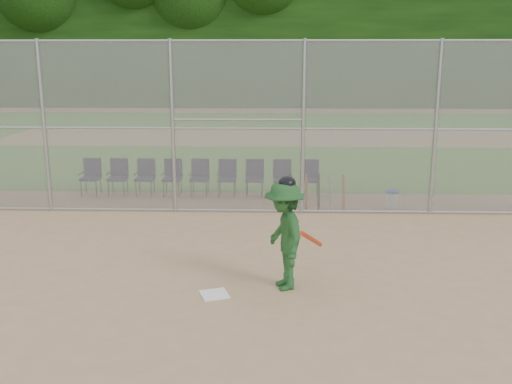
{
  "coord_description": "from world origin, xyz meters",
  "views": [
    {
      "loc": [
        0.34,
        -8.02,
        3.62
      ],
      "look_at": [
        0.0,
        2.5,
        1.1
      ],
      "focal_mm": 40.0,
      "sensor_mm": 36.0,
      "label": 1
    }
  ],
  "objects_px": {
    "home_plate": "(214,294)",
    "batter_at_plate": "(284,235)",
    "chair_0": "(90,177)",
    "water_cooler": "(392,199)"
  },
  "relations": [
    {
      "from": "home_plate",
      "to": "chair_0",
      "type": "relative_size",
      "value": 0.43
    },
    {
      "from": "batter_at_plate",
      "to": "water_cooler",
      "type": "height_order",
      "value": "batter_at_plate"
    },
    {
      "from": "home_plate",
      "to": "batter_at_plate",
      "type": "xyz_separation_m",
      "value": [
        1.08,
        0.33,
        0.87
      ]
    },
    {
      "from": "chair_0",
      "to": "batter_at_plate",
      "type": "bearing_deg",
      "value": -50.29
    },
    {
      "from": "home_plate",
      "to": "chair_0",
      "type": "distance_m",
      "value": 7.54
    },
    {
      "from": "home_plate",
      "to": "batter_at_plate",
      "type": "bearing_deg",
      "value": 17.2
    },
    {
      "from": "batter_at_plate",
      "to": "chair_0",
      "type": "relative_size",
      "value": 1.9
    },
    {
      "from": "water_cooler",
      "to": "chair_0",
      "type": "relative_size",
      "value": 0.43
    },
    {
      "from": "batter_at_plate",
      "to": "chair_0",
      "type": "bearing_deg",
      "value": 129.71
    },
    {
      "from": "home_plate",
      "to": "chair_0",
      "type": "height_order",
      "value": "chair_0"
    }
  ]
}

